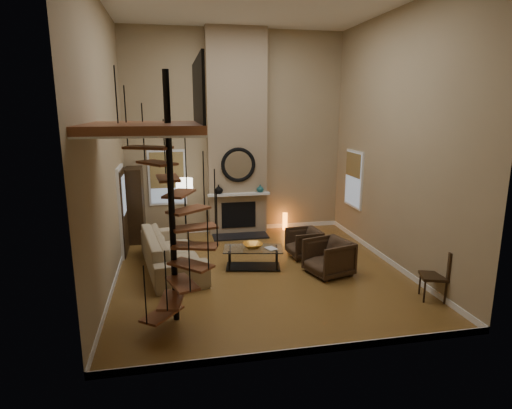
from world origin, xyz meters
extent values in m
cube|color=olive|center=(0.00, 0.00, -0.01)|extent=(6.00, 6.50, 0.01)
cube|color=tan|center=(0.00, 3.25, 2.75)|extent=(6.00, 0.02, 5.50)
cube|color=tan|center=(0.00, -3.25, 2.75)|extent=(6.00, 0.02, 5.50)
cube|color=tan|center=(-3.00, 0.00, 2.75)|extent=(0.02, 6.50, 5.50)
cube|color=tan|center=(3.00, 0.00, 2.75)|extent=(0.02, 6.50, 5.50)
cube|color=white|center=(0.00, 3.24, 0.06)|extent=(6.00, 0.02, 0.12)
cube|color=white|center=(0.00, -3.24, 0.06)|extent=(6.00, 0.02, 0.12)
cube|color=white|center=(-2.99, 0.00, 0.06)|extent=(0.02, 6.50, 0.12)
cube|color=white|center=(2.99, 0.00, 0.06)|extent=(0.02, 6.50, 0.12)
cube|color=#927C5F|center=(0.00, 3.06, 2.75)|extent=(1.60, 0.38, 5.50)
cube|color=black|center=(0.00, 2.57, 0.02)|extent=(1.50, 0.60, 0.04)
cube|color=black|center=(0.00, 2.86, 0.55)|extent=(0.95, 0.02, 0.72)
cube|color=white|center=(0.00, 2.78, 1.15)|extent=(1.70, 0.18, 0.06)
torus|color=black|center=(0.00, 2.84, 1.95)|extent=(0.94, 0.10, 0.94)
cylinder|color=white|center=(0.00, 2.85, 1.95)|extent=(0.80, 0.01, 0.80)
imported|color=black|center=(-0.55, 2.82, 1.30)|extent=(0.24, 0.24, 0.25)
imported|color=#174D50|center=(0.60, 2.82, 1.28)|extent=(0.20, 0.20, 0.21)
cube|color=white|center=(-1.90, 3.23, 1.60)|extent=(1.02, 0.04, 1.52)
cube|color=#8C9EB2|center=(-1.90, 3.21, 1.60)|extent=(0.90, 0.01, 1.40)
cube|color=olive|center=(-1.90, 3.19, 1.81)|extent=(0.90, 0.01, 0.98)
cube|color=white|center=(2.98, 2.00, 1.60)|extent=(0.04, 1.02, 1.52)
cube|color=#8C9EB2|center=(2.96, 2.00, 1.60)|extent=(0.01, 0.90, 1.40)
cube|color=olive|center=(2.94, 2.00, 1.98)|extent=(0.01, 0.90, 0.63)
cube|color=white|center=(-2.97, 1.80, 1.05)|extent=(0.06, 1.05, 2.16)
cube|color=black|center=(-2.94, 1.80, 1.02)|extent=(0.05, 0.90, 2.05)
cube|color=#8C9EB2|center=(-2.90, 1.80, 1.45)|extent=(0.01, 0.60, 0.90)
cube|color=brown|center=(-2.15, -1.80, 3.18)|extent=(1.70, 2.20, 0.12)
cube|color=white|center=(-2.15, -1.80, 3.10)|extent=(1.70, 2.20, 0.03)
cube|color=black|center=(-1.33, -1.80, 3.71)|extent=(0.04, 2.20, 0.94)
cylinder|color=black|center=(-1.80, -1.80, 2.01)|extent=(0.10, 0.10, 4.02)
cube|color=brown|center=(-2.02, -2.08, 0.26)|extent=(0.71, 0.78, 0.04)
cylinder|color=black|center=(-2.24, -2.37, 0.73)|extent=(0.02, 0.02, 0.94)
cube|color=brown|center=(-1.86, -2.15, 0.52)|extent=(0.46, 0.77, 0.04)
cylinder|color=black|center=(-1.93, -2.51, 0.99)|extent=(0.02, 0.02, 0.94)
cube|color=brown|center=(-1.69, -2.14, 0.78)|extent=(0.55, 0.79, 0.04)
cylinder|color=black|center=(-1.58, -2.48, 1.25)|extent=(0.02, 0.02, 0.94)
cube|color=brown|center=(-1.54, -2.05, 1.04)|extent=(0.75, 0.74, 0.04)
cylinder|color=black|center=(-1.28, -2.30, 1.51)|extent=(0.02, 0.02, 0.94)
cube|color=brown|center=(-1.45, -1.90, 1.30)|extent=(0.79, 0.53, 0.04)
cylinder|color=black|center=(-1.11, -2.00, 1.77)|extent=(0.02, 0.02, 0.94)
cube|color=brown|center=(-1.45, -1.73, 1.56)|extent=(0.77, 0.48, 0.04)
cylinder|color=black|center=(-1.10, -1.65, 2.03)|extent=(0.02, 0.02, 0.94)
cube|color=brown|center=(-1.52, -1.57, 1.82)|extent=(0.77, 0.72, 0.04)
cylinder|color=black|center=(-1.25, -1.34, 2.29)|extent=(0.02, 0.02, 0.94)
cube|color=brown|center=(-1.67, -1.47, 2.08)|extent=(0.58, 0.79, 0.04)
cylinder|color=black|center=(-1.53, -1.13, 2.55)|extent=(0.02, 0.02, 0.94)
cube|color=brown|center=(-1.84, -1.44, 2.34)|extent=(0.41, 0.75, 0.04)
cylinder|color=black|center=(-1.88, -1.08, 2.81)|extent=(0.02, 0.02, 0.94)
cube|color=brown|center=(-2.00, -1.50, 2.60)|extent=(0.68, 0.79, 0.04)
cylinder|color=black|center=(-2.20, -1.20, 3.07)|extent=(0.02, 0.02, 0.94)
cube|color=brown|center=(-2.12, -1.63, 2.86)|extent=(0.80, 0.64, 0.04)
cylinder|color=black|center=(-2.44, -1.46, 3.33)|extent=(0.02, 0.02, 0.94)
cube|color=brown|center=(-2.16, -1.80, 3.12)|extent=(0.72, 0.34, 0.04)
cylinder|color=black|center=(-2.52, -1.80, 3.59)|extent=(0.02, 0.02, 0.94)
cube|color=black|center=(-2.75, 2.83, 0.95)|extent=(0.42, 0.89, 2.00)
imported|color=tan|center=(-1.86, 0.59, 0.40)|extent=(1.48, 2.88, 0.80)
imported|color=#3A281B|center=(1.27, 0.70, 0.35)|extent=(0.80, 0.78, 0.66)
imported|color=#3A281B|center=(1.49, -0.37, 0.35)|extent=(1.06, 1.04, 0.78)
cube|color=silver|center=(-0.09, 0.26, 0.44)|extent=(1.39, 0.88, 0.02)
cube|color=black|center=(-0.09, 0.26, 0.03)|extent=(1.26, 0.76, 0.02)
cylinder|color=black|center=(-0.65, 0.14, 0.22)|extent=(0.04, 0.04, 0.47)
cylinder|color=black|center=(0.37, -0.06, 0.22)|extent=(0.04, 0.04, 0.47)
cylinder|color=black|center=(-0.56, 0.57, 0.22)|extent=(0.04, 0.04, 0.47)
cylinder|color=black|center=(0.46, 0.37, 0.22)|extent=(0.04, 0.04, 0.47)
imported|color=orange|center=(-0.09, 0.31, 0.50)|extent=(0.43, 0.43, 0.11)
imported|color=gray|center=(0.26, 0.11, 0.46)|extent=(0.28, 0.32, 0.03)
cylinder|color=black|center=(-1.47, 2.26, 0.01)|extent=(0.38, 0.38, 0.03)
cylinder|color=black|center=(-1.47, 2.26, 0.80)|extent=(0.04, 0.04, 1.63)
cylinder|color=#F2E5C6|center=(-1.47, 2.26, 1.55)|extent=(0.42, 0.42, 0.34)
cylinder|color=orange|center=(1.38, 3.03, 0.25)|extent=(0.14, 0.14, 0.49)
cube|color=black|center=(2.86, -1.93, 0.44)|extent=(0.57, 0.57, 0.05)
cube|color=black|center=(3.05, -2.00, 0.70)|extent=(0.18, 0.42, 0.53)
cylinder|color=black|center=(2.63, -2.05, 0.21)|extent=(0.05, 0.05, 0.43)
cylinder|color=black|center=(2.97, -2.16, 0.21)|extent=(0.05, 0.05, 0.43)
cylinder|color=black|center=(2.75, -1.71, 0.21)|extent=(0.05, 0.05, 0.43)
cylinder|color=black|center=(3.09, -1.82, 0.21)|extent=(0.05, 0.05, 0.43)
camera|label=1|loc=(-1.77, -8.48, 3.48)|focal=29.90mm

